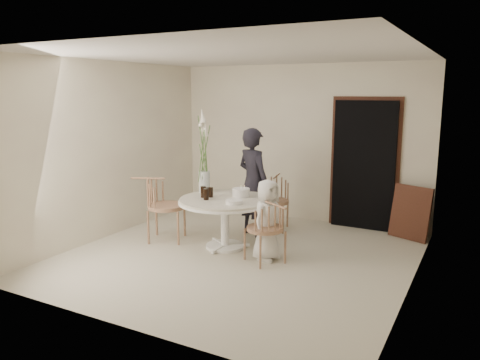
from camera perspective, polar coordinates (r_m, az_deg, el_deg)
The scene contains 18 objects.
ground at distance 6.53m, azimuth -0.24°, elevation -9.29°, with size 4.50×4.50×0.00m, color beige.
room_shell at distance 6.17m, azimuth -0.25°, elevation 4.99°, with size 4.50×4.50×4.50m.
doorway at distance 7.88m, azimuth 14.87°, elevation 1.71°, with size 1.00×0.10×2.10m, color black.
door_trim at distance 7.91m, azimuth 14.96°, elevation 2.18°, with size 1.12×0.03×2.22m, color #55261D.
table at distance 6.72m, azimuth -1.86°, elevation -3.22°, with size 1.33×1.33×0.73m.
picture_frame at distance 7.63m, azimuth 20.07°, elevation -3.77°, with size 0.62×0.04×0.83m, color #55261D.
chair_far at distance 7.76m, azimuth 4.30°, elevation -1.75°, with size 0.55×0.58×0.87m.
chair_right at distance 6.09m, azimuth 3.68°, elevation -5.40°, with size 0.64×0.62×0.85m.
chair_left at distance 7.18m, azimuth -10.05°, elevation -2.35°, with size 0.71×0.68×0.98m.
girl at distance 7.30m, azimuth 1.62°, elevation -0.26°, with size 0.62×0.41×1.69m, color black.
boy at distance 6.28m, azimuth 3.36°, elevation -4.88°, with size 0.54×0.35×1.10m, color white.
birthday_cake at distance 6.80m, azimuth 0.13°, elevation -1.55°, with size 0.25×0.25×0.17m.
cola_tumbler_a at distance 6.77m, azimuth -4.16°, elevation -1.53°, with size 0.07×0.07×0.14m, color black.
cola_tumbler_b at distance 6.62m, azimuth -4.16°, elevation -1.74°, with size 0.07×0.07×0.16m, color black.
cola_tumbler_c at distance 6.77m, azimuth -4.50°, elevation -1.46°, with size 0.08×0.08×0.16m, color black.
cola_tumbler_d at distance 6.78m, azimuth -3.59°, elevation -1.49°, with size 0.07×0.07×0.15m, color black.
plate_stack at distance 6.37m, azimuth -0.74°, elevation -2.69°, with size 0.23×0.23×0.06m, color white.
flower_vase at distance 7.06m, azimuth -4.41°, elevation 2.40°, with size 0.17×0.17×1.26m.
Camera 1 is at (2.92, -5.40, 2.24)m, focal length 35.00 mm.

